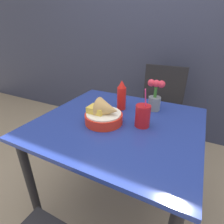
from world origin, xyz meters
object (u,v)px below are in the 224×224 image
Objects in this scene: drink_cup at (143,116)px; flower_vase at (155,97)px; chair_far_window at (160,104)px; food_basket at (105,114)px; ketchup_bottle at (122,96)px.

flower_vase is at bearing 89.57° from drink_cup.
drink_cup is (0.06, -0.80, 0.24)m from chair_far_window.
food_basket is 1.10× the size of ketchup_bottle.
ketchup_bottle is 0.86× the size of drink_cup.
chair_far_window reaches higher than food_basket.
food_basket is at bearing -162.48° from drink_cup.
flower_vase reaches higher than chair_far_window.
chair_far_window is at bearing 77.42° from ketchup_bottle.
ketchup_bottle is 0.22m from flower_vase.
flower_vase is at bearing 22.99° from ketchup_bottle.
ketchup_bottle is at bearing -157.01° from flower_vase.
drink_cup reaches higher than flower_vase.
ketchup_bottle is (-0.14, -0.64, 0.28)m from chair_far_window.
ketchup_bottle is at bearing 141.46° from drink_cup.
food_basket is 1.06× the size of flower_vase.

